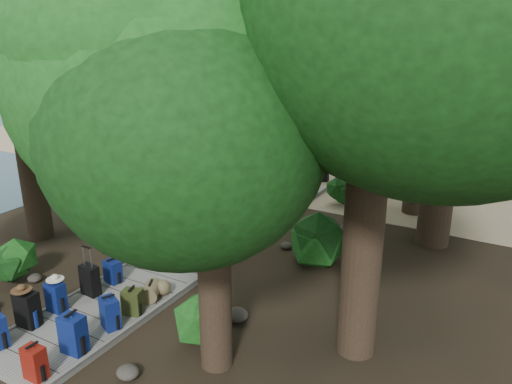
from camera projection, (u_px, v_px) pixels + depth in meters
The scene contains 47 objects.
ground at pixel (183, 262), 12.43m from camera, with size 120.00×120.00×0.00m, color #2F2217.
sand_beach at pixel (374, 140), 25.62m from camera, with size 40.00×22.00×0.02m, color tan.
water_bay at pixel (77, 86), 48.02m from camera, with size 50.00×60.00×0.02m, color #294555.
distant_hill at pixel (165, 67), 70.73m from camera, with size 32.00×16.00×12.00m, color black.
boardwalk at pixel (206, 245), 13.23m from camera, with size 2.00×12.00×0.12m, color gray.
backpack_left_b at pixel (27, 308), 9.48m from camera, with size 0.42×0.30×0.77m, color black, non-canonical shape.
backpack_left_c at pixel (56, 295), 9.99m from camera, with size 0.37×0.26×0.68m, color navy, non-canonical shape.
backpack_left_d at pixel (113, 270), 11.14m from camera, with size 0.37×0.27×0.57m, color navy, non-canonical shape.
backpack_right_a at pixel (34, 361), 8.07m from camera, with size 0.36×0.25×0.64m, color maroon, non-canonical shape.
backpack_right_b at pixel (73, 332), 8.71m from camera, with size 0.43×0.30×0.78m, color navy, non-canonical shape.
backpack_right_c at pixel (110, 311), 9.44m from camera, with size 0.39×0.28×0.67m, color navy, non-canonical shape.
backpack_right_d at pixel (132, 301), 9.91m from camera, with size 0.38×0.27×0.57m, color #39411B, non-canonical shape.
duffel_right_khaki at pixel (151, 291), 10.49m from camera, with size 0.35×0.53×0.35m, color olive, non-canonical shape.
suitcase_on_boardwalk at pixel (90, 280), 10.61m from camera, with size 0.43×0.23×0.66m, color black, non-canonical shape.
lone_suitcase_on_sand at pixel (322, 171), 18.72m from camera, with size 0.47×0.27×0.74m, color black, non-canonical shape.
hat_brown at pixel (21, 287), 9.31m from camera, with size 0.38×0.38×0.11m, color #51351E, non-canonical shape.
hat_white at pixel (55, 277), 9.90m from camera, with size 0.35×0.35×0.12m, color silver, non-canonical shape.
kayak at pixel (263, 157), 21.58m from camera, with size 0.71×3.22×0.32m, color red.
sun_lounger at pixel (421, 170), 19.14m from camera, with size 0.57×1.78×0.57m, color silver, non-canonical shape.
tree_right_a at pixel (210, 140), 7.44m from camera, with size 4.76×4.76×7.94m, color black, non-canonical shape.
tree_right_b at pixel (375, 76), 7.52m from camera, with size 5.47×5.47×9.76m, color black, non-canonical shape.
tree_right_c at pixel (378, 88), 10.66m from camera, with size 5.01×5.01×8.67m, color black, non-canonical shape.
tree_right_d at pixel (461, 2), 11.54m from camera, with size 6.67×6.67×12.23m, color black, non-canonical shape.
tree_right_e at pixel (429, 54), 14.17m from camera, with size 5.35×5.35×9.63m, color black, non-canonical shape.
tree_left_b at pixel (15, 57), 12.40m from camera, with size 5.38×5.38×9.69m, color black, non-canonical shape.
tree_left_c at pixel (135, 87), 15.23m from camera, with size 4.38×4.38×7.62m, color black, non-canonical shape.
tree_back_a at pixel (351, 58), 23.85m from camera, with size 4.77×4.77×8.25m, color black, non-canonical shape.
tree_back_b at pixel (428, 31), 22.71m from camera, with size 5.99×5.99×10.70m, color black, non-canonical shape.
tree_back_c at pixel (493, 52), 21.98m from camera, with size 5.00×5.00×9.00m, color black, non-canonical shape.
tree_back_d at pixel (275, 63), 25.52m from camera, with size 4.50×4.50×7.51m, color black, non-canonical shape.
palm_right_a at pixel (388, 108), 14.57m from camera, with size 3.88×3.88×6.61m, color #113B10, non-canonical shape.
palm_right_b at pixel (464, 62), 17.87m from camera, with size 4.51×4.51×8.70m, color #113B10, non-canonical shape.
palm_right_c at pixel (417, 77), 20.50m from camera, with size 4.52×4.52×7.20m, color #113B10, non-canonical shape.
palm_left_a at pixel (195, 90), 19.36m from camera, with size 4.03×4.03×6.41m, color #113B10, non-canonical shape.
rock_left_b at pixel (35, 278), 11.44m from camera, with size 0.34×0.30×0.19m, color #4C473F, non-canonical shape.
rock_left_c at pixel (156, 237), 13.45m from camera, with size 0.59×0.53×0.33m, color #4C473F, non-canonical shape.
rock_left_d at pixel (177, 206), 16.08m from camera, with size 0.26×0.23×0.14m, color #4C473F, non-canonical shape.
rock_right_a at pixel (128, 372), 8.31m from camera, with size 0.40×0.36×0.22m, color #4C473F, non-canonical shape.
rock_right_b at pixel (237, 315), 9.93m from camera, with size 0.47×0.42×0.26m, color #4C473F, non-canonical shape.
rock_right_c at pixel (286, 245), 13.16m from camera, with size 0.31×0.28×0.17m, color #4C473F, non-canonical shape.
rock_right_d at pixel (349, 228), 14.12m from camera, with size 0.50×0.45×0.28m, color #4C473F, non-canonical shape.
shrub_left_a at pixel (18, 264), 11.32m from camera, with size 1.02×1.02×0.92m, color #164916, non-canonical shape.
shrub_left_b at pixel (144, 227), 13.67m from camera, with size 0.77×0.77×0.69m, color #164916, non-canonical shape.
shrub_left_c at pixel (197, 178), 17.62m from camera, with size 1.05×1.05×0.95m, color #164916, non-canonical shape.
shrub_right_a at pixel (200, 319), 9.16m from camera, with size 1.07×1.07×0.96m, color #164916, non-canonical shape.
shrub_right_b at pixel (320, 240), 12.07m from camera, with size 1.49×1.49×1.34m, color #164916, non-canonical shape.
shrub_right_c at pixel (340, 195), 16.13m from camera, with size 0.87×0.87×0.79m, color #164916, non-canonical shape.
Camera 1 is at (7.12, -8.87, 5.60)m, focal length 35.00 mm.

